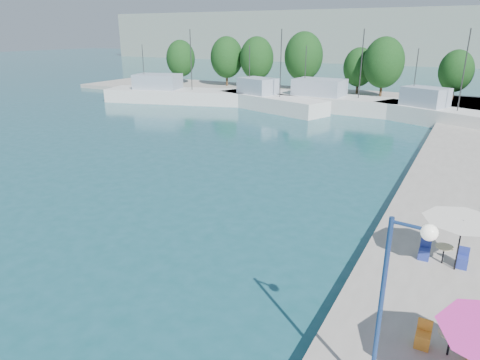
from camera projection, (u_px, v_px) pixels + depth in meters
The scene contains 17 objects.
quay_far at pixel (342, 98), 62.39m from camera, with size 90.00×16.00×0.60m, color gray.
hill_west at pixel (357, 36), 146.88m from camera, with size 180.00×40.00×16.00m, color gray.
trawler_01 at pixel (175, 94), 60.48m from camera, with size 20.98×10.54×10.20m.
trawler_02 at pixel (268, 101), 54.79m from camera, with size 16.30×9.10×10.20m.
trawler_03 at pixel (338, 102), 53.73m from camera, with size 20.62×6.25×10.20m.
trawler_04 at pixel (439, 115), 45.53m from camera, with size 15.15×9.66×10.20m.
tree_01 at pixel (181, 58), 76.13m from camera, with size 5.10×5.10×7.55m.
tree_02 at pixel (227, 57), 72.78m from camera, with size 5.53×5.53×8.18m.
tree_03 at pixel (257, 58), 70.29m from camera, with size 5.54×5.54×8.19m.
tree_04 at pixel (304, 56), 67.45m from camera, with size 6.06×6.06×8.97m.
tree_05 at pixel (359, 67), 63.31m from camera, with size 4.55×4.55×6.73m.
tree_06 at pixel (384, 63), 59.58m from camera, with size 5.60×5.60×8.29m.
tree_07 at pixel (456, 71), 57.72m from camera, with size 4.50×4.50×6.66m.
umbrella_white at pixel (462, 226), 16.24m from camera, with size 2.96×2.96×2.12m.
cafe_table_01 at pixel (449, 346), 12.32m from camera, with size 1.82×0.70×0.76m.
cafe_table_02 at pixel (443, 257), 17.22m from camera, with size 1.82×0.70×0.76m.
street_lamp at pixel (398, 281), 9.76m from camera, with size 1.04×0.36×5.03m.
Camera 1 is at (9.17, 4.73, 9.48)m, focal length 32.00 mm.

